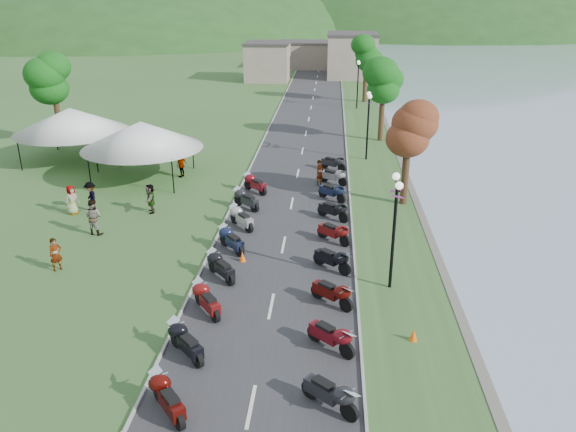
{
  "coord_description": "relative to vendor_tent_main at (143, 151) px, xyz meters",
  "views": [
    {
      "loc": [
        2.23,
        -3.85,
        12.08
      ],
      "look_at": [
        0.17,
        22.76,
        1.3
      ],
      "focal_mm": 35.0,
      "sensor_mm": 36.0,
      "label": 1
    }
  ],
  "objects": [
    {
      "name": "vendor_tent_side",
      "position": [
        -6.69,
        4.07,
        0.0
      ],
      "size": [
        5.63,
        5.63,
        4.0
      ],
      "primitive_type": null,
      "color": "white",
      "rests_on": "ground"
    },
    {
      "name": "moto_row_left",
      "position": [
        7.81,
        -19.58,
        -1.45
      ],
      "size": [
        2.6,
        37.25,
        1.1
      ],
      "primitive_type": null,
      "color": "#331411",
      "rests_on": "ground"
    },
    {
      "name": "pedestrian_c",
      "position": [
        -1.21,
        -6.21,
        -2.0
      ],
      "size": [
        1.07,
        1.24,
        1.81
      ],
      "primitive_type": "imported",
      "rotation": [
        0.0,
        0.0,
        5.32
      ],
      "color": "slate",
      "rests_on": "ground"
    },
    {
      "name": "pedestrian_b",
      "position": [
        0.22,
        -9.33,
        -2.0
      ],
      "size": [
        1.04,
        0.72,
        1.94
      ],
      "primitive_type": "imported",
      "rotation": [
        0.0,
        0.0,
        2.91
      ],
      "color": "slate",
      "rests_on": "ground"
    },
    {
      "name": "hills_backdrop",
      "position": [
        10.35,
        168.02,
        -2.0
      ],
      "size": [
        360.0,
        120.0,
        76.0
      ],
      "primitive_type": null,
      "color": "#285621",
      "rests_on": "ground"
    },
    {
      "name": "vendor_tent_main",
      "position": [
        0.0,
        0.0,
        0.0
      ],
      "size": [
        5.41,
        5.41,
        4.0
      ],
      "primitive_type": null,
      "color": "white",
      "rests_on": "ground"
    },
    {
      "name": "pedestrian_a",
      "position": [
        0.13,
        -13.51,
        -2.0
      ],
      "size": [
        0.71,
        0.72,
        1.6
      ],
      "primitive_type": "imported",
      "rotation": [
        0.0,
        0.0,
        0.82
      ],
      "color": "slate",
      "rests_on": "ground"
    },
    {
      "name": "road",
      "position": [
        10.35,
        8.02,
        -1.99
      ],
      "size": [
        7.0,
        120.0,
        0.02
      ],
      "primitive_type": "cube",
      "color": "#343437",
      "rests_on": "ground"
    },
    {
      "name": "tree_lakeside",
      "position": [
        17.09,
        -3.44,
        1.77
      ],
      "size": [
        2.71,
        2.71,
        7.53
      ],
      "primitive_type": null,
      "color": "#176617",
      "rests_on": "ground"
    },
    {
      "name": "far_building",
      "position": [
        8.35,
        53.02,
        0.5
      ],
      "size": [
        18.0,
        16.0,
        5.0
      ],
      "primitive_type": "cube",
      "color": "gray",
      "rests_on": "ground"
    },
    {
      "name": "moto_row_right",
      "position": [
        12.82,
        -14.07,
        -1.45
      ],
      "size": [
        2.6,
        36.62,
        1.1
      ],
      "primitive_type": null,
      "color": "#331411",
      "rests_on": "ground"
    }
  ]
}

